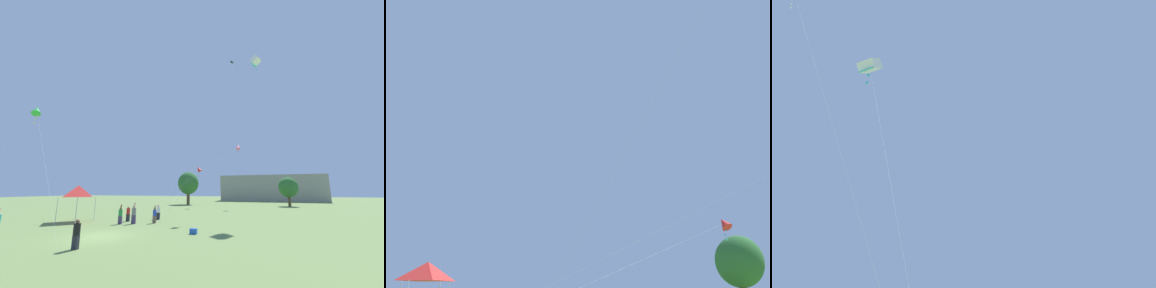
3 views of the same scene
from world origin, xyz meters
TOP-DOWN VIEW (x-y plane):
  - tree_far_right at (-5.26, 36.32)m, footprint 5.06×4.55m
  - festival_tent at (-7.74, 5.48)m, footprint 2.83×2.83m
  - kite_red_diamond_2 at (-0.35, 28.05)m, footprint 2.30×22.21m

SIDE VIEW (x-z plane):
  - festival_tent at x=-7.74m, z-range 1.27..5.05m
  - tree_far_right at x=-5.26m, z-range 1.12..8.75m
  - kite_red_diamond_2 at x=-0.35m, z-range 3.33..11.56m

